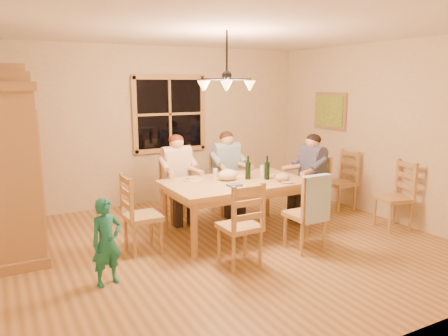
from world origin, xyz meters
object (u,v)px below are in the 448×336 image
dining_table (236,188)px  wine_bottle_a (248,168)px  adult_woman (177,167)px  adult_slate_man (312,166)px  chair_far_left (178,202)px  chair_near_right (305,226)px  chair_end_right (310,200)px  chair_near_left (240,239)px  chair_end_left (143,228)px  child (107,242)px  chair_far_right (227,195)px  adult_plaid_man (227,162)px  armoire (9,170)px  chair_spare_front (393,208)px  wine_bottle_b (267,168)px  chandelier (227,84)px  chair_spare_back (339,192)px

dining_table → wine_bottle_a: 0.34m
adult_woman → adult_slate_man: 2.04m
chair_far_left → adult_slate_man: size_ratio=1.13×
chair_near_right → chair_far_left: bearing=117.9°
chair_end_right → adult_woman: (-1.84, 0.88, 0.54)m
adult_woman → adult_slate_man: same height
chair_near_left → chair_near_right: size_ratio=1.00×
chair_end_left → child: (-0.61, -0.71, 0.16)m
chair_far_right → adult_plaid_man: 0.54m
chair_end_right → adult_slate_man: adult_slate_man is taller
armoire → dining_table: (2.76, -0.67, -0.39)m
chair_far_left → adult_woman: adult_woman is taller
chair_near_right → chair_end_left: bearing=153.4°
child → chair_spare_front: size_ratio=0.94×
armoire → dining_table: 2.86m
dining_table → chair_spare_front: bearing=-22.6°
chair_end_right → chair_end_left: bearing=90.0°
adult_plaid_man → chair_end_right: bearing=136.6°
chair_far_left → adult_plaid_man: adult_plaid_man is taller
adult_plaid_man → adult_slate_man: bearing=136.6°
wine_bottle_a → chair_far_right: bearing=80.4°
chair_near_right → adult_plaid_man: adult_plaid_man is taller
wine_bottle_b → chair_spare_front: bearing=-24.7°
wine_bottle_a → wine_bottle_b: same height
chair_end_right → chair_far_left: bearing=63.4°
chair_far_left → chair_end_right: same height
adult_plaid_man → adult_slate_man: 1.33m
adult_woman → wine_bottle_b: size_ratio=2.65×
wine_bottle_a → chandelier: bearing=-145.2°
adult_slate_man → chair_spare_front: bearing=-140.4°
chair_far_right → chair_near_right: 1.83m
dining_table → chair_near_right: (0.50, -0.90, -0.36)m
chair_near_left → adult_woman: adult_woman is taller
chair_end_right → child: size_ratio=1.06×
chair_far_left → adult_woman: (0.00, 0.00, 0.54)m
chair_far_right → chair_end_right: same height
chair_near_left → child: size_ratio=1.06×
chandelier → adult_woman: bearing=97.4°
chandelier → adult_woman: chandelier is taller
chair_far_right → chair_near_left: bearing=64.8°
armoire → adult_plaid_man: bearing=4.6°
chair_spare_front → adult_plaid_man: bearing=56.9°
dining_table → chair_near_right: size_ratio=1.97×
chair_spare_back → chair_far_right: bearing=69.1°
chair_far_left → chair_spare_back: (2.61, -0.68, 0.00)m
chair_far_left → chair_near_right: (1.00, -1.81, 0.00)m
chair_near_left → chair_spare_back: bearing=22.9°
adult_woman → wine_bottle_a: size_ratio=2.65×
dining_table → chair_near_left: 1.09m
chair_near_left → adult_slate_man: 2.11m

